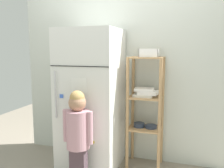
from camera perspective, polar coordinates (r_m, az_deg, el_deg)
name	(u,v)px	position (r m, az deg, el deg)	size (l,w,h in m)	color
ground_plane	(113,168)	(3.09, 0.25, -19.09)	(6.00, 6.00, 0.00)	gray
kitchen_wall_back	(122,76)	(3.12, 2.31, 1.91)	(2.70, 0.03, 2.14)	silver
refrigerator	(91,99)	(2.91, -4.90, -3.56)	(0.67, 0.69, 1.64)	white
child_standing	(78,129)	(2.54, -7.98, -10.39)	(0.32, 0.24, 1.01)	#4D3B43
pantry_shelf_unit	(145,103)	(2.91, 7.82, -4.53)	(0.40, 0.33, 1.32)	tan
fruit_bin	(150,54)	(2.82, 8.92, 7.02)	(0.21, 0.19, 0.09)	white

